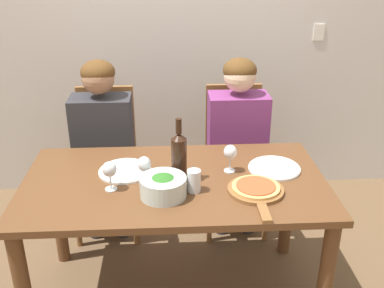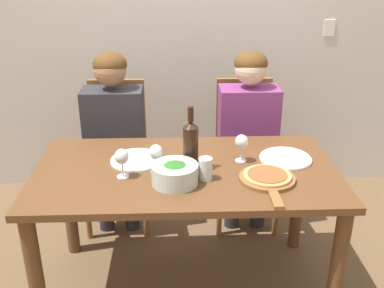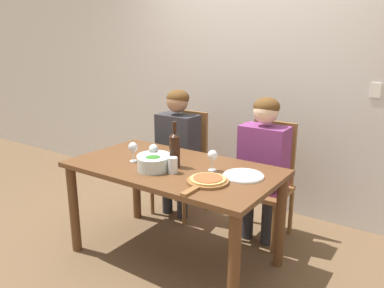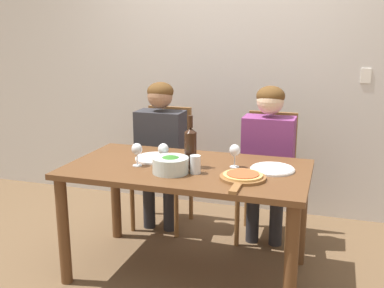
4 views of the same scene
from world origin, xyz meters
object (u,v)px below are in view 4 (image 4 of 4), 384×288
Objects in this scene: chair_right at (269,173)px; person_woman at (160,142)px; chair_left at (166,164)px; broccoli_bowl at (171,165)px; dinner_plate_right at (272,169)px; dinner_plate_left at (156,158)px; pizza_on_board at (242,177)px; wine_bottle at (190,147)px; water_tumbler at (195,164)px; wine_glass_centre at (163,150)px; person_man at (268,151)px; wine_glass_right at (235,152)px; wine_glass_left at (137,150)px.

person_woman reaches higher than chair_right.
chair_left reaches higher than broccoli_bowl.
person_woman is 1.13m from dinner_plate_right.
pizza_on_board is (0.65, -0.25, 0.01)m from dinner_plate_left.
wine_bottle is 2.98× the size of water_tumbler.
chair_left is at bearing 110.33° from wine_glass_centre.
person_man is 0.58m from dinner_plate_right.
wine_glass_right is at bearing 44.20° from water_tumbler.
dinner_plate_left is 0.41m from water_tumbler.
chair_right is 6.53× the size of wine_glass_right.
person_man is (0.00, -0.12, 0.21)m from chair_right.
wine_bottle reaches higher than wine_glass_left.
dinner_plate_right is (0.98, -0.68, 0.25)m from chair_left.
chair_left is at bearing 180.00° from chair_right.
wine_bottle is (-0.40, -0.77, 0.37)m from chair_right.
dinner_plate_left is at bearing 148.43° from water_tumbler.
person_man reaches higher than wine_glass_right.
broccoli_bowl reaches higher than dinner_plate_right.
person_woman reaches higher than chair_left.
wine_bottle is at bearing -162.93° from wine_glass_right.
dinner_plate_right is 0.70m from wine_glass_centre.
chair_right is 1.17m from wine_glass_left.
chair_right is 8.77× the size of water_tumbler.
wine_bottle is 0.41m from pizza_on_board.
chair_right is at bearing 69.49° from water_tumbler.
water_tumbler is (0.40, -0.04, -0.05)m from wine_glass_left.
wine_glass_right is at bearing 14.39° from wine_glass_centre.
water_tumbler is at bearing -54.93° from person_woman.
water_tumbler is at bearing -155.37° from dinner_plate_right.
dinner_plate_right is 2.46× the size of water_tumbler.
broccoli_bowl is at bearing -51.87° from wine_glass_centre.
wine_bottle is 0.35m from wine_glass_left.
person_man is 3.62× the size of wine_bottle.
person_man is (0.87, -0.12, 0.21)m from chair_left.
broccoli_bowl is 0.32m from dinner_plate_left.
pizza_on_board is at bearing 0.46° from broccoli_bowl.
wine_glass_right is at bearing 17.07° from wine_bottle.
pizza_on_board is at bearing -121.29° from dinner_plate_right.
person_man is at bearing 101.05° from dinner_plate_right.
chair_right is at bearing 79.30° from wine_glass_right.
dinner_plate_left is (-0.68, -0.55, 0.03)m from person_man.
person_woman is at bearing 136.37° from pizza_on_board.
water_tumbler is at bearing -113.37° from person_man.
person_woman reaches higher than dinner_plate_left.
water_tumbler reaches higher than dinner_plate_left.
water_tumbler is at bearing -18.84° from wine_glass_centre.
wine_glass_right is 0.46m from wine_glass_centre.
wine_glass_right is at bearing 14.73° from wine_glass_left.
person_man reaches higher than dinner_plate_left.
dinner_plate_right is 1.83× the size of wine_glass_left.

